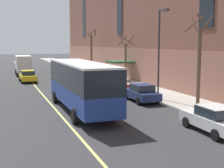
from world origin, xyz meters
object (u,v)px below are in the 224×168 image
object	(u,v)px
parked_car_red_2	(115,84)
parked_car_silver_3	(66,67)
parked_car_white_4	(214,119)
fire_hydrant	(199,108)
box_truck	(23,64)
street_tree_far_uptown	(126,58)
street_lamp	(160,46)
parked_car_navy_0	(77,71)
taxi_cab	(28,76)
street_tree_far_downtown	(91,51)
parked_car_white_1	(94,76)
parked_car_navy_7	(141,93)
street_tree_mid_block	(199,59)
city_bus	(81,83)

from	to	relation	value
parked_car_red_2	parked_car_silver_3	xyz separation A→B (m)	(-0.01, 25.32, 0.00)
parked_car_white_4	fire_hydrant	xyz separation A→B (m)	(1.77, 3.98, -0.29)
box_truck	street_tree_far_uptown	distance (m)	18.77
street_lamp	fire_hydrant	bearing A→B (deg)	-90.95
parked_car_navy_0	taxi_cab	distance (m)	9.51
taxi_cab	parked_car_navy_0	bearing A→B (deg)	33.08
parked_car_red_2	taxi_cab	xyz separation A→B (m)	(-7.92, 11.65, 0.00)
taxi_cab	parked_car_red_2	bearing A→B (deg)	-55.80
street_tree_far_uptown	street_tree_far_downtown	bearing A→B (deg)	89.99
street_tree_far_downtown	fire_hydrant	bearing A→B (deg)	-93.20
parked_car_silver_3	parked_car_white_1	bearing A→B (deg)	-89.13
taxi_cab	parked_car_silver_3	bearing A→B (deg)	59.93
taxi_cab	street_tree_far_downtown	world-z (taller)	street_tree_far_downtown
parked_car_white_1	street_tree_far_uptown	size ratio (longest dim) A/B	0.74
parked_car_white_1	parked_car_red_2	bearing A→B (deg)	-91.72
street_lamp	fire_hydrant	world-z (taller)	street_lamp
parked_car_navy_7	fire_hydrant	distance (m)	6.36
street_tree_mid_block	street_tree_far_uptown	size ratio (longest dim) A/B	1.20
parked_car_navy_0	street_lamp	size ratio (longest dim) A/B	0.61
parked_car_navy_7	street_tree_mid_block	xyz separation A→B (m)	(3.46, -3.39, 3.08)
parked_car_red_2	street_lamp	bearing A→B (deg)	-73.03
parked_car_navy_0	taxi_cab	xyz separation A→B (m)	(-7.97, -5.19, -0.00)
city_bus	parked_car_red_2	xyz separation A→B (m)	(5.76, 8.11, -1.35)
parked_car_navy_0	parked_car_white_4	bearing A→B (deg)	-90.04
city_bus	parked_car_white_4	world-z (taller)	city_bus
box_truck	street_tree_far_uptown	bearing A→B (deg)	-52.21
taxi_cab	street_tree_far_uptown	distance (m)	13.17
box_truck	taxi_cab	distance (m)	9.10
city_bus	parked_car_red_2	bearing A→B (deg)	54.63
city_bus	parked_car_white_4	distance (m)	10.04
parked_car_navy_0	parked_car_silver_3	distance (m)	8.48
street_tree_far_downtown	street_lamp	world-z (taller)	street_lamp
city_bus	street_lamp	size ratio (longest dim) A/B	1.49
parked_car_navy_7	street_tree_far_uptown	world-z (taller)	street_tree_far_uptown
parked_car_white_1	city_bus	bearing A→B (deg)	-110.09
parked_car_navy_0	parked_car_white_1	bearing A→B (deg)	-88.63
parked_car_navy_7	street_lamp	xyz separation A→B (m)	(1.68, -0.15, 4.10)
parked_car_navy_0	street_tree_far_uptown	size ratio (longest dim) A/B	0.79
parked_car_navy_0	parked_car_silver_3	size ratio (longest dim) A/B	1.04
city_bus	parked_car_silver_3	size ratio (longest dim) A/B	2.52
parked_car_silver_3	box_truck	world-z (taller)	box_truck
taxi_cab	street_lamp	size ratio (longest dim) A/B	0.56
parked_car_white_1	parked_car_red_2	size ratio (longest dim) A/B	0.98
parked_car_navy_0	box_truck	xyz separation A→B (m)	(-7.84, 3.85, 1.01)
street_tree_mid_block	street_lamp	xyz separation A→B (m)	(-1.77, 3.24, 1.01)
parked_car_white_4	street_lamp	world-z (taller)	street_lamp
parked_car_white_4	street_lamp	xyz separation A→B (m)	(1.87, 9.98, 4.10)
city_bus	street_lamp	xyz separation A→B (m)	(7.65, 1.89, 2.75)
parked_car_red_2	street_tree_far_downtown	distance (m)	21.88
parked_car_white_1	parked_car_red_2	xyz separation A→B (m)	(-0.25, -8.31, -0.00)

